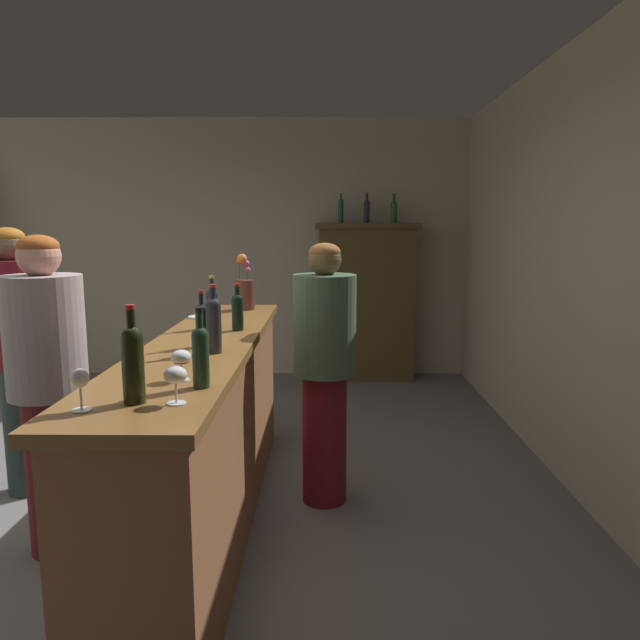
{
  "coord_description": "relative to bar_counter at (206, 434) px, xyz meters",
  "views": [
    {
      "loc": [
        1.1,
        -3.18,
        1.67
      ],
      "look_at": [
        1.07,
        -0.26,
        1.21
      ],
      "focal_mm": 32.9,
      "sensor_mm": 36.0,
      "label": 1
    }
  ],
  "objects": [
    {
      "name": "bartender",
      "position": [
        0.65,
        0.31,
        0.32
      ],
      "size": [
        0.37,
        0.37,
        1.58
      ],
      "rotation": [
        0.0,
        0.0,
        3.32
      ],
      "color": "maroon",
      "rests_on": "ground"
    },
    {
      "name": "wine_bottle_malbec",
      "position": [
        0.19,
        -0.94,
        0.66
      ],
      "size": [
        0.06,
        0.06,
        0.31
      ],
      "color": "#1F3521",
      "rests_on": "bar_counter"
    },
    {
      "name": "display_bottle_center",
      "position": [
        1.38,
        3.26,
        1.31
      ],
      "size": [
        0.07,
        0.07,
        0.31
      ],
      "color": "#255327",
      "rests_on": "display_cabinet"
    },
    {
      "name": "wine_glass_rear",
      "position": [
        0.15,
        -1.15,
        0.63
      ],
      "size": [
        0.08,
        0.08,
        0.13
      ],
      "color": "white",
      "rests_on": "bar_counter"
    },
    {
      "name": "display_cabinet",
      "position": [
        1.1,
        3.26,
        0.35
      ],
      "size": [
        1.11,
        0.38,
        1.71
      ],
      "color": "#4E3D20",
      "rests_on": "ground"
    },
    {
      "name": "wine_glass_front",
      "position": [
        -0.15,
        -1.23,
        0.63
      ],
      "size": [
        0.07,
        0.07,
        0.14
      ],
      "color": "white",
      "rests_on": "bar_counter"
    },
    {
      "name": "patron_by_cabinet",
      "position": [
        -0.73,
        -0.26,
        0.36
      ],
      "size": [
        0.39,
        0.39,
        1.64
      ],
      "rotation": [
        0.0,
        0.0,
        0.06
      ],
      "color": "maroon",
      "rests_on": "ground"
    },
    {
      "name": "wine_bottle_merlot",
      "position": [
        -0.0,
        -1.14,
        0.68
      ],
      "size": [
        0.08,
        0.08,
        0.35
      ],
      "color": "black",
      "rests_on": "bar_counter"
    },
    {
      "name": "wine_glass_mid",
      "position": [
        0.09,
        -0.83,
        0.62
      ],
      "size": [
        0.08,
        0.08,
        0.12
      ],
      "color": "white",
      "rests_on": "bar_counter"
    },
    {
      "name": "display_bottle_midleft",
      "position": [
        1.09,
        3.26,
        1.31
      ],
      "size": [
        0.06,
        0.06,
        0.32
      ],
      "color": "#232530",
      "rests_on": "display_cabinet"
    },
    {
      "name": "wall_right",
      "position": [
        2.28,
        0.08,
        0.89
      ],
      "size": [
        0.12,
        6.93,
        2.85
      ],
      "primitive_type": "cube",
      "color": "#B0A894",
      "rests_on": "ground"
    },
    {
      "name": "wine_bottle_chardonnay",
      "position": [
        -0.02,
        0.38,
        0.67
      ],
      "size": [
        0.07,
        0.07,
        0.32
      ],
      "color": "#1F2933",
      "rests_on": "bar_counter"
    },
    {
      "name": "display_bottle_left",
      "position": [
        0.82,
        3.26,
        1.32
      ],
      "size": [
        0.06,
        0.06,
        0.33
      ],
      "color": "#214A2D",
      "rests_on": "display_cabinet"
    },
    {
      "name": "wine_bottle_rose",
      "position": [
        0.12,
        -0.32,
        0.68
      ],
      "size": [
        0.07,
        0.07,
        0.33
      ],
      "color": "#262932",
      "rests_on": "bar_counter"
    },
    {
      "name": "wine_bottle_syrah",
      "position": [
        0.14,
        0.31,
        0.65
      ],
      "size": [
        0.07,
        0.07,
        0.28
      ],
      "color": "black",
      "rests_on": "bar_counter"
    },
    {
      "name": "patron_tall",
      "position": [
        -1.24,
        0.41,
        0.4
      ],
      "size": [
        0.31,
        0.31,
        1.67
      ],
      "rotation": [
        0.0,
        0.0,
        -0.67
      ],
      "color": "#253334",
      "rests_on": "ground"
    },
    {
      "name": "wall_back",
      "position": [
        -0.44,
        3.54,
        0.89
      ],
      "size": [
        5.44,
        0.12,
        2.85
      ],
      "primitive_type": "cube",
      "color": "#B2A895",
      "rests_on": "ground"
    },
    {
      "name": "flower_arrangement",
      "position": [
        0.06,
        1.19,
        0.67
      ],
      "size": [
        0.15,
        0.15,
        0.41
      ],
      "color": "#552E27",
      "rests_on": "bar_counter"
    },
    {
      "name": "wine_bottle_pinot",
      "position": [
        0.03,
        -0.17,
        0.65
      ],
      "size": [
        0.06,
        0.06,
        0.29
      ],
      "color": "black",
      "rests_on": "bar_counter"
    },
    {
      "name": "bar_counter",
      "position": [
        0.0,
        0.0,
        0.0
      ],
      "size": [
        0.55,
        2.92,
        1.07
      ],
      "color": "brown",
      "rests_on": "ground"
    },
    {
      "name": "cheese_plate",
      "position": [
        -0.19,
        0.79,
        0.53
      ],
      "size": [
        0.15,
        0.15,
        0.01
      ],
      "primitive_type": "cylinder",
      "color": "white",
      "rests_on": "bar_counter"
    },
    {
      "name": "floor",
      "position": [
        -0.44,
        0.08,
        -0.54
      ],
      "size": [
        8.85,
        8.85,
        0.0
      ],
      "primitive_type": "plane",
      "color": "slate",
      "rests_on": "ground"
    }
  ]
}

